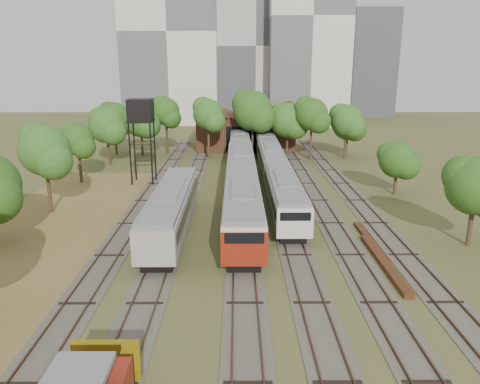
{
  "coord_description": "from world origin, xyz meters",
  "views": [
    {
      "loc": [
        -2.49,
        -21.95,
        13.79
      ],
      "look_at": [
        -2.19,
        19.41,
        2.5
      ],
      "focal_mm": 35.0,
      "sensor_mm": 36.0,
      "label": 1
    }
  ],
  "objects": [
    {
      "name": "ground",
      "position": [
        0.0,
        0.0,
        0.0
      ],
      "size": [
        240.0,
        240.0,
        0.0
      ],
      "primitive_type": "plane",
      "color": "#475123",
      "rests_on": "ground"
    },
    {
      "name": "dry_grass_patch",
      "position": [
        -18.0,
        8.0,
        0.02
      ],
      "size": [
        14.0,
        60.0,
        0.04
      ],
      "primitive_type": "cube",
      "color": "brown",
      "rests_on": "ground"
    },
    {
      "name": "tracks",
      "position": [
        -0.67,
        25.0,
        0.04
      ],
      "size": [
        24.6,
        80.0,
        0.19
      ],
      "color": "#4C473D",
      "rests_on": "ground"
    },
    {
      "name": "railcar_red_set",
      "position": [
        -2.0,
        23.9,
        2.06
      ],
      "size": [
        3.15,
        34.57,
        3.9
      ],
      "color": "black",
      "rests_on": "ground"
    },
    {
      "name": "railcar_green_set",
      "position": [
        2.0,
        37.94,
        1.87
      ],
      "size": [
        2.86,
        52.08,
        3.53
      ],
      "color": "black",
      "rests_on": "ground"
    },
    {
      "name": "railcar_rear",
      "position": [
        -2.0,
        51.15,
        1.95
      ],
      "size": [
        2.98,
        16.08,
        3.68
      ],
      "color": "black",
      "rests_on": "ground"
    },
    {
      "name": "old_grey_coach",
      "position": [
        -8.0,
        15.69,
        2.02
      ],
      "size": [
        2.99,
        18.0,
        3.7
      ],
      "color": "black",
      "rests_on": "ground"
    },
    {
      "name": "water_tower",
      "position": [
        -13.68,
        33.03,
        8.4
      ],
      "size": [
        2.88,
        2.88,
        9.97
      ],
      "color": "black",
      "rests_on": "ground"
    },
    {
      "name": "rail_pile_near",
      "position": [
        8.0,
        8.77,
        0.17
      ],
      "size": [
        0.68,
        10.25,
        0.34
      ],
      "primitive_type": "cube",
      "color": "#502B16",
      "rests_on": "ground"
    },
    {
      "name": "rail_pile_far",
      "position": [
        8.2,
        13.12,
        0.14
      ],
      "size": [
        0.53,
        8.47,
        0.28
      ],
      "primitive_type": "cube",
      "color": "#502B16",
      "rests_on": "ground"
    },
    {
      "name": "maintenance_shed",
      "position": [
        -1.0,
        57.98,
        2.91
      ],
      "size": [
        16.45,
        11.55,
        7.58
      ],
      "color": "#351913",
      "rests_on": "ground"
    },
    {
      "name": "tree_band_left",
      "position": [
        -20.41,
        22.47,
        5.31
      ],
      "size": [
        8.98,
        63.72,
        8.45
      ],
      "color": "#382616",
      "rests_on": "ground"
    },
    {
      "name": "tree_band_far",
      "position": [
        -1.48,
        49.49,
        6.28
      ],
      "size": [
        36.41,
        8.66,
        10.02
      ],
      "color": "#382616",
      "rests_on": "ground"
    },
    {
      "name": "tree_band_right",
      "position": [
        15.0,
        30.83,
        4.66
      ],
      "size": [
        5.96,
        41.13,
        7.37
      ],
      "color": "#382616",
      "rests_on": "ground"
    },
    {
      "name": "tower_left",
      "position": [
        -18.0,
        95.0,
        21.0
      ],
      "size": [
        22.0,
        16.0,
        42.0
      ],
      "primitive_type": "cube",
      "color": "beige",
      "rests_on": "ground"
    },
    {
      "name": "tower_centre",
      "position": [
        2.0,
        100.0,
        18.0
      ],
      "size": [
        20.0,
        18.0,
        36.0
      ],
      "primitive_type": "cube",
      "color": "#AFAA9E",
      "rests_on": "ground"
    },
    {
      "name": "tower_right",
      "position": [
        14.0,
        92.0,
        24.0
      ],
      "size": [
        18.0,
        16.0,
        48.0
      ],
      "primitive_type": "cube",
      "color": "beige",
      "rests_on": "ground"
    },
    {
      "name": "tower_far_right",
      "position": [
        34.0,
        110.0,
        14.0
      ],
      "size": [
        12.0,
        12.0,
        28.0
      ],
      "primitive_type": "cube",
      "color": "#424549",
      "rests_on": "ground"
    }
  ]
}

